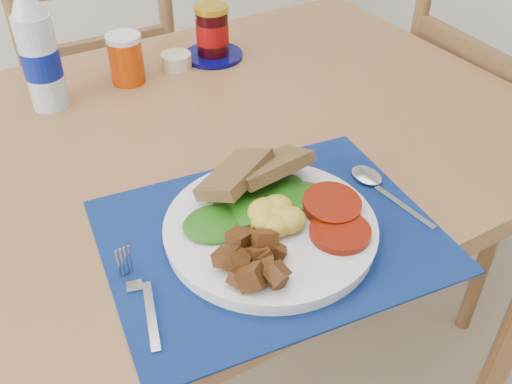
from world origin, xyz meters
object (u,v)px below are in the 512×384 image
chair_far (98,81)px  water_bottle (39,55)px  breakfast_plate (268,226)px  juice_glass (126,60)px  jam_on_saucer (212,35)px  chair_end (496,102)px

chair_far → water_bottle: chair_far is taller
chair_far → breakfast_plate: bearing=89.9°
chair_far → water_bottle: (-0.20, -0.41, 0.29)m
chair_far → juice_glass: 0.45m
breakfast_plate → water_bottle: (-0.16, 0.54, 0.08)m
chair_far → jam_on_saucer: chair_far is taller
breakfast_plate → chair_end: bearing=-2.9°
water_bottle → jam_on_saucer: bearing=4.7°
chair_far → jam_on_saucer: bearing=116.9°
water_bottle → jam_on_saucer: (0.37, 0.03, -0.05)m
chair_far → chair_end: chair_end is taller
water_bottle → juice_glass: size_ratio=2.51×
jam_on_saucer → water_bottle: bearing=-175.3°
chair_far → breakfast_plate: size_ratio=3.77×
chair_end → breakfast_plate: 0.91m
jam_on_saucer → chair_far: bearing=115.1°
chair_far → chair_end: size_ratio=0.94×
breakfast_plate → jam_on_saucer: size_ratio=2.27×
breakfast_plate → juice_glass: size_ratio=3.11×
water_bottle → juice_glass: 0.18m
breakfast_plate → water_bottle: bearing=85.7°
juice_glass → jam_on_saucer: 0.21m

